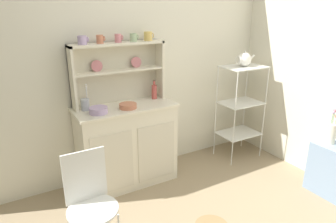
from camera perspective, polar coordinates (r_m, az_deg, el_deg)
name	(u,v)px	position (r m, az deg, el deg)	size (l,w,h in m)	color
wall_back	(135,61)	(3.27, -6.15, 9.41)	(3.84, 0.05, 2.50)	silver
hutch_cabinet	(127,144)	(3.19, -7.73, -6.14)	(1.01, 0.45, 0.86)	silver
hutch_shelf_unit	(117,68)	(3.10, -9.54, 8.17)	(0.94, 0.18, 0.61)	beige
bakers_rack	(241,101)	(3.74, 13.56, 1.93)	(0.49, 0.35, 1.14)	silver
side_shelf_blue	(336,172)	(3.46, 29.14, -9.88)	(0.28, 0.48, 0.52)	#849EBC
wire_chair	(90,198)	(2.30, -14.55, -15.44)	(0.36, 0.36, 0.85)	white
cup_lilac_0	(82,40)	(2.92, -15.83, 12.83)	(0.10, 0.08, 0.08)	#B79ECC
cup_terracotta_1	(100,39)	(2.96, -12.68, 13.16)	(0.08, 0.06, 0.08)	#C67556
cup_rose_2	(118,38)	(3.02, -9.36, 13.49)	(0.08, 0.07, 0.08)	#D17A84
cup_sage_3	(134,37)	(3.08, -6.52, 13.71)	(0.08, 0.07, 0.08)	#9EB78E
cup_gold_4	(148,36)	(3.15, -3.76, 14.00)	(0.10, 0.08, 0.09)	#DBB760
bowl_mixing_large	(98,110)	(2.87, -12.98, 0.23)	(0.17, 0.17, 0.06)	#B79ECC
bowl_floral_medium	(128,106)	(2.97, -7.56, 1.05)	(0.17, 0.17, 0.05)	#C67556
jam_bottle	(154,91)	(3.24, -2.61, 3.83)	(0.06, 0.06, 0.21)	#B74C47
utensil_jar	(85,104)	(2.98, -15.33, 1.33)	(0.08, 0.08, 0.25)	#B2B7C6
porcelain_teapot	(244,59)	(3.63, 14.16, 9.50)	(0.25, 0.16, 0.18)	white
flower_vase	(332,132)	(3.36, 28.47, -3.44)	(0.09, 0.09, 0.35)	silver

